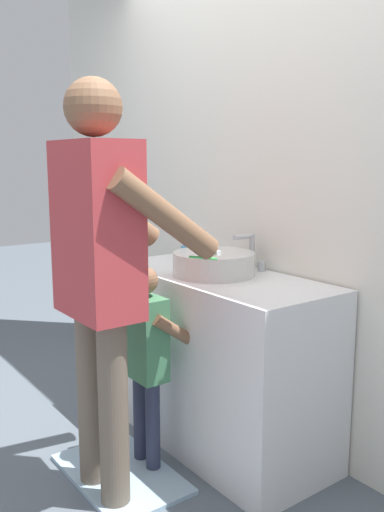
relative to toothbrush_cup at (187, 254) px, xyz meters
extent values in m
plane|color=slate|center=(0.31, -0.35, -0.91)|extent=(14.00, 14.00, 0.00)
cube|color=silver|center=(0.31, 0.27, 0.44)|extent=(4.40, 0.08, 2.70)
cube|color=white|center=(0.31, -0.05, -0.48)|extent=(1.23, 0.54, 0.86)
cylinder|color=silver|center=(0.31, -0.07, 0.00)|extent=(0.39, 0.39, 0.11)
cylinder|color=#B1B1AD|center=(0.31, -0.07, 0.01)|extent=(0.32, 0.32, 0.09)
cylinder|color=#B7BABF|center=(0.31, 0.18, 0.04)|extent=(0.03, 0.03, 0.18)
cylinder|color=#B7BABF|center=(0.31, 0.12, 0.12)|extent=(0.02, 0.12, 0.02)
cylinder|color=#B7BABF|center=(0.24, 0.18, -0.03)|extent=(0.04, 0.04, 0.05)
cylinder|color=#B7BABF|center=(0.38, 0.18, -0.03)|extent=(0.04, 0.04, 0.05)
cylinder|color=#4C8EB2|center=(0.00, 0.00, 0.00)|extent=(0.07, 0.07, 0.09)
cylinder|color=blue|center=(-0.01, -0.01, 0.05)|extent=(0.02, 0.02, 0.17)
cube|color=white|center=(-0.01, -0.01, 0.14)|extent=(0.01, 0.02, 0.02)
cube|color=#99B7CC|center=(0.31, -0.60, -0.90)|extent=(0.64, 0.40, 0.02)
cylinder|color=#2D334C|center=(0.26, -0.46, -0.69)|extent=(0.07, 0.07, 0.43)
cylinder|color=#2D334C|center=(0.37, -0.46, -0.69)|extent=(0.07, 0.07, 0.43)
cube|color=#427F56|center=(0.31, -0.46, -0.29)|extent=(0.22, 0.12, 0.38)
sphere|color=brown|center=(0.31, -0.46, -0.03)|extent=(0.12, 0.12, 0.12)
cylinder|color=brown|center=(0.19, -0.36, -0.25)|extent=(0.05, 0.26, 0.21)
cylinder|color=brown|center=(0.43, -0.36, -0.25)|extent=(0.05, 0.26, 0.21)
cylinder|color=#6B5B4C|center=(0.28, -0.71, -0.51)|extent=(0.12, 0.12, 0.79)
cylinder|color=#6B5B4C|center=(0.48, -0.71, -0.51)|extent=(0.12, 0.12, 0.79)
cube|color=#B7383D|center=(0.38, -0.71, 0.22)|extent=(0.40, 0.22, 0.69)
sphere|color=brown|center=(0.38, -0.71, 0.69)|extent=(0.22, 0.22, 0.22)
cylinder|color=brown|center=(0.17, -0.53, 0.28)|extent=(0.10, 0.48, 0.37)
cylinder|color=brown|center=(0.60, -0.53, 0.28)|extent=(0.10, 0.48, 0.37)
cylinder|color=green|center=(0.60, -0.35, 0.10)|extent=(0.01, 0.14, 0.03)
cube|color=white|center=(0.60, -0.28, 0.12)|extent=(0.01, 0.02, 0.02)
camera|label=1|loc=(2.31, -1.67, 0.49)|focal=38.18mm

